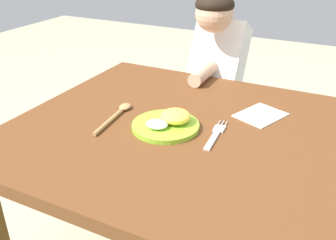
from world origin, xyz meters
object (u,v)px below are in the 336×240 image
(spoon, at_px, (117,114))
(fork, at_px, (216,135))
(plate, at_px, (168,122))
(person, at_px, (217,101))

(spoon, bearing_deg, fork, -92.95)
(plate, relative_size, spoon, 0.89)
(plate, distance_m, person, 0.66)
(plate, height_order, fork, plate)
(plate, distance_m, fork, 0.15)
(plate, height_order, spoon, plate)
(fork, bearing_deg, person, 14.36)
(fork, relative_size, spoon, 0.82)
(person, bearing_deg, fork, 108.46)
(plate, relative_size, person, 0.20)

